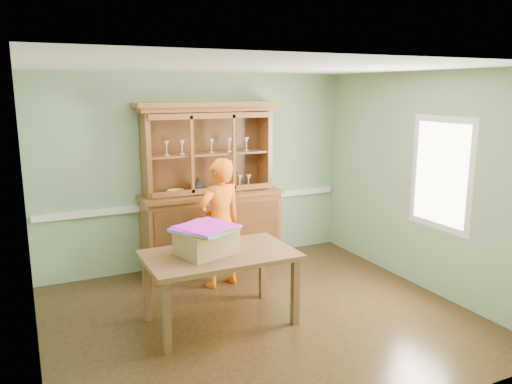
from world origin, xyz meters
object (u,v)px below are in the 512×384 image
china_hutch (211,212)px  person (220,223)px  dining_table (220,261)px  cardboard_box (206,242)px

china_hutch → person: (-0.12, -0.68, 0.02)m
china_hutch → dining_table: 1.73m
person → dining_table: bearing=56.0°
china_hutch → dining_table: (-0.51, -1.65, -0.12)m
china_hutch → cardboard_box: 1.74m
dining_table → cardboard_box: (-0.13, 0.04, 0.22)m
dining_table → person: person is taller
cardboard_box → person: person is taller
china_hutch → person: 0.69m
china_hutch → person: china_hutch is taller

